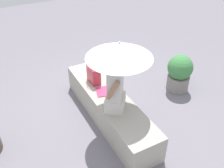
# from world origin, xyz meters

# --- Properties ---
(ground_plane) EXTENTS (14.00, 14.00, 0.00)m
(ground_plane) POSITION_xyz_m (0.00, 0.00, 0.00)
(ground_plane) COLOR slate
(stone_bench) EXTENTS (2.40, 0.55, 0.47)m
(stone_bench) POSITION_xyz_m (0.00, 0.00, 0.24)
(stone_bench) COLOR #A8A093
(stone_bench) RESTS_ON ground
(person_seated) EXTENTS (0.49, 0.45, 0.90)m
(person_seated) POSITION_xyz_m (-0.30, 0.05, 0.86)
(person_seated) COLOR beige
(person_seated) RESTS_ON stone_bench
(parasol) EXTENTS (0.95, 0.95, 1.09)m
(parasol) POSITION_xyz_m (-0.26, -0.03, 1.43)
(parasol) COLOR #B7B7BC
(parasol) RESTS_ON stone_bench
(handbag_black) EXTENTS (0.28, 0.21, 0.33)m
(handbag_black) POSITION_xyz_m (0.50, 0.04, 0.64)
(handbag_black) COLOR #B2333D
(handbag_black) RESTS_ON stone_bench
(magazine) EXTENTS (0.32, 0.26, 0.01)m
(magazine) POSITION_xyz_m (0.17, 0.04, 0.48)
(magazine) COLOR #D83866
(magazine) RESTS_ON stone_bench
(planter_near) EXTENTS (0.49, 0.49, 0.75)m
(planter_near) POSITION_xyz_m (0.13, -1.60, 0.39)
(planter_near) COLOR gray
(planter_near) RESTS_ON ground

